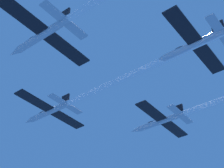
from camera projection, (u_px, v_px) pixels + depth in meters
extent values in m
cylinder|color=#B2BAC6|center=(50.00, 112.00, 78.55)|extent=(1.37, 12.46, 1.37)
cone|color=#B2BAC6|center=(29.00, 121.00, 82.28)|extent=(1.34, 2.74, 1.34)
ellipsoid|color=black|center=(42.00, 113.00, 80.24)|extent=(0.96, 2.49, 0.69)
cube|color=black|center=(34.00, 101.00, 74.78)|extent=(9.47, 2.74, 0.30)
cube|color=black|center=(67.00, 120.00, 81.71)|extent=(9.47, 2.74, 0.30)
cube|color=black|center=(65.00, 99.00, 77.10)|extent=(0.36, 2.24, 1.99)
cube|color=#B2BAC6|center=(57.00, 99.00, 74.18)|extent=(4.26, 1.64, 0.30)
cube|color=#B2BAC6|center=(74.00, 109.00, 77.78)|extent=(4.26, 1.64, 0.30)
cylinder|color=white|center=(187.00, 49.00, 60.77)|extent=(1.23, 59.99, 1.23)
cylinder|color=#B2BAC6|center=(43.00, 35.00, 56.99)|extent=(1.37, 12.46, 1.37)
cone|color=#B2BAC6|center=(15.00, 53.00, 60.72)|extent=(1.34, 2.74, 1.34)
ellipsoid|color=black|center=(33.00, 39.00, 58.68)|extent=(0.96, 2.49, 0.69)
cube|color=black|center=(21.00, 14.00, 53.22)|extent=(9.47, 2.74, 0.30)
cube|color=black|center=(67.00, 50.00, 60.16)|extent=(9.47, 2.74, 0.30)
cube|color=black|center=(65.00, 15.00, 55.54)|extent=(0.36, 2.24, 1.99)
cube|color=#B2BAC6|center=(52.00, 11.00, 52.62)|extent=(4.26, 1.64, 0.30)
cube|color=#B2BAC6|center=(76.00, 31.00, 56.23)|extent=(4.26, 1.64, 0.30)
cylinder|color=#B2BAC6|center=(161.00, 121.00, 79.90)|extent=(1.37, 12.46, 1.37)
cone|color=#B2BAC6|center=(135.00, 130.00, 83.63)|extent=(1.34, 2.74, 1.34)
ellipsoid|color=black|center=(151.00, 123.00, 81.59)|extent=(0.96, 2.49, 0.69)
cube|color=black|center=(151.00, 111.00, 76.13)|extent=(9.47, 2.74, 0.30)
cube|color=black|center=(174.00, 129.00, 83.06)|extent=(9.47, 2.74, 0.30)
cube|color=black|center=(179.00, 109.00, 78.45)|extent=(0.36, 2.24, 1.99)
cube|color=#B2BAC6|center=(174.00, 110.00, 75.53)|extent=(4.26, 1.64, 0.30)
cube|color=#B2BAC6|center=(186.00, 119.00, 79.13)|extent=(4.26, 1.64, 0.30)
cylinder|color=#B2BAC6|center=(194.00, 45.00, 60.01)|extent=(1.37, 12.46, 1.37)
cone|color=#B2BAC6|center=(158.00, 61.00, 63.74)|extent=(1.34, 2.74, 1.34)
ellipsoid|color=black|center=(180.00, 49.00, 61.70)|extent=(0.96, 2.49, 0.69)
cube|color=black|center=(183.00, 26.00, 56.23)|extent=(9.47, 2.74, 0.30)
cube|color=black|center=(209.00, 59.00, 63.17)|extent=(9.47, 2.74, 0.30)
cube|color=black|center=(218.00, 26.00, 58.56)|extent=(0.36, 2.24, 1.99)
cube|color=#B2BAC6|center=(214.00, 23.00, 55.64)|extent=(4.26, 1.64, 0.30)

